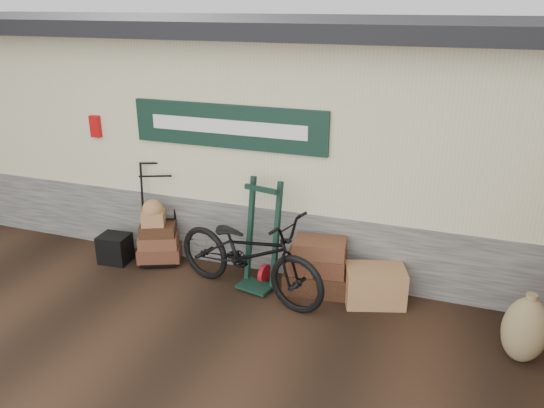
# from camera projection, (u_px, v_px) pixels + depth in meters

# --- Properties ---
(ground) EXTENTS (80.00, 80.00, 0.00)m
(ground) POSITION_uv_depth(u_px,v_px,m) (222.00, 305.00, 6.38)
(ground) COLOR black
(ground) RESTS_ON ground
(station_building) EXTENTS (14.40, 4.10, 3.20)m
(station_building) POSITION_uv_depth(u_px,v_px,m) (293.00, 125.00, 8.20)
(station_building) COLOR #4C4C47
(station_building) RESTS_ON ground
(porter_trolley) EXTENTS (0.85, 0.76, 1.40)m
(porter_trolley) POSITION_uv_depth(u_px,v_px,m) (158.00, 212.00, 7.29)
(porter_trolley) COLOR black
(porter_trolley) RESTS_ON ground
(green_barrow) EXTENTS (0.58, 0.52, 1.39)m
(green_barrow) POSITION_uv_depth(u_px,v_px,m) (261.00, 235.00, 6.57)
(green_barrow) COLOR black
(green_barrow) RESTS_ON ground
(suitcase_stack) EXTENTS (0.85, 0.60, 0.70)m
(suitcase_stack) POSITION_uv_depth(u_px,v_px,m) (317.00, 265.00, 6.59)
(suitcase_stack) COLOR #351C10
(suitcase_stack) RESTS_ON ground
(wicker_hamper) EXTENTS (0.80, 0.65, 0.46)m
(wicker_hamper) POSITION_uv_depth(u_px,v_px,m) (375.00, 285.00, 6.35)
(wicker_hamper) COLOR #8E5E39
(wicker_hamper) RESTS_ON ground
(black_trunk) EXTENTS (0.42, 0.37, 0.40)m
(black_trunk) POSITION_uv_depth(u_px,v_px,m) (115.00, 248.00, 7.37)
(black_trunk) COLOR black
(black_trunk) RESTS_ON ground
(bicycle) EXTENTS (1.27, 2.26, 1.24)m
(bicycle) POSITION_uv_depth(u_px,v_px,m) (249.00, 248.00, 6.41)
(bicycle) COLOR black
(bicycle) RESTS_ON ground
(burlap_sack_left) EXTENTS (0.50, 0.44, 0.72)m
(burlap_sack_left) POSITION_uv_depth(u_px,v_px,m) (525.00, 330.00, 5.27)
(burlap_sack_left) COLOR olive
(burlap_sack_left) RESTS_ON ground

